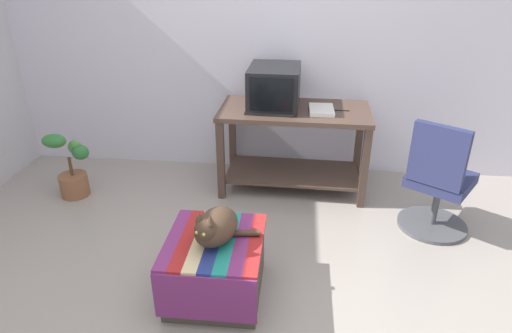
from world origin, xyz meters
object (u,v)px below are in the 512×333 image
Objects in this scene: book at (321,110)px; ottoman_with_blanket at (215,267)px; desk at (294,135)px; cat at (215,227)px; office_chair at (438,185)px; keyboard at (270,112)px; potted_plant at (70,168)px; tv_monitor at (274,87)px.

ottoman_with_blanket is (-0.65, -1.39, -0.56)m from book.
book is at bearing -12.26° from desk.
desk is 0.34m from book.
cat is 0.46× the size of office_chair.
office_chair reaches higher than book.
keyboard is 0.65× the size of potted_plant.
tv_monitor is at bearing 164.77° from book.
cat is at bearing -96.00° from keyboard.
tv_monitor is 1.91× the size of book.
tv_monitor is 1.67m from ottoman_with_blanket.
potted_plant is at bearing 143.28° from ottoman_with_blanket.
book is 0.46× the size of potted_plant.
cat is at bearing -36.85° from potted_plant.
tv_monitor is 0.44m from book.
potted_plant reaches higher than ottoman_with_blanket.
keyboard is 0.97× the size of cat.
book is at bearing 14.67° from keyboard.
cat is 1.86m from potted_plant.
ottoman_with_blanket is at bearing -105.06° from desk.
potted_plant is (-1.48, 1.11, -0.24)m from cat.
tv_monitor reaches higher than office_chair.
ottoman_with_blanket is 0.30m from cat.
book is at bearing 83.40° from cat.
desk is 1.23m from office_chair.
desk is at bearing 73.45° from ottoman_with_blanket.
ottoman_with_blanket is 1.74m from office_chair.
keyboard reaches higher than cat.
office_chair is (0.85, -0.54, -0.37)m from book.
office_chair reaches higher than keyboard.
desk is 1.54m from ottoman_with_blanket.
book is at bearing 1.62° from office_chair.
keyboard is 1.40m from office_chair.
keyboard reaches higher than desk.
book is at bearing -12.45° from tv_monitor.
office_chair is at bearing -27.53° from desk.
tv_monitor is 1.87m from potted_plant.
book is 0.68× the size of cat.
keyboard is 1.37m from cat.
office_chair is at bearing -33.70° from book.
book is (0.22, -0.05, 0.25)m from desk.
office_chair is (1.25, -0.64, -0.52)m from tv_monitor.
book is 1.57m from cat.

